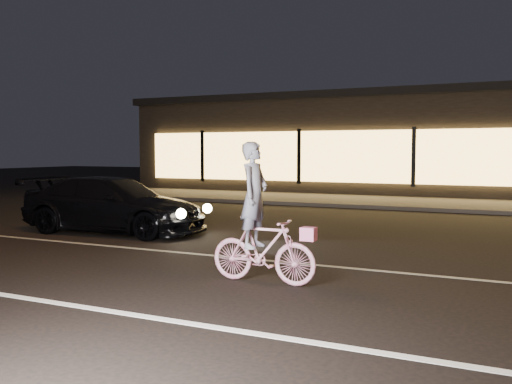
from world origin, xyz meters
The scene contains 7 objects.
ground centered at (0.00, 0.00, 0.00)m, with size 90.00×90.00×0.00m, color black.
lane_stripe_near centered at (0.00, -1.50, 0.00)m, with size 60.00×0.12×0.01m, color silver.
lane_stripe_far centered at (0.00, 2.00, 0.00)m, with size 60.00×0.10×0.01m, color gray.
sidewalk centered at (0.00, 13.00, 0.06)m, with size 30.00×4.00×0.12m, color #383533.
storefront centered at (0.00, 18.97, 2.15)m, with size 25.40×8.42×4.20m.
cyclist centered at (0.54, 0.52, 0.69)m, with size 1.55×0.53×1.95m.
sedan centered at (-4.47, 3.48, 0.62)m, with size 4.38×1.99×1.24m.
Camera 1 is at (3.86, -6.52, 1.83)m, focal length 40.00 mm.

